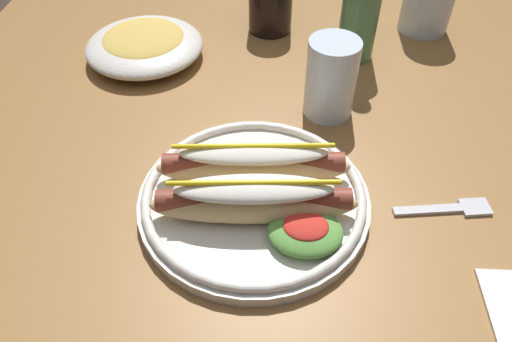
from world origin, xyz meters
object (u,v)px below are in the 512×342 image
at_px(soda_cup, 270,3).
at_px(glass_bottle, 362,4).
at_px(hot_dog_plate, 256,193).
at_px(water_cup, 331,78).
at_px(side_bowl, 144,45).
at_px(fork, 450,209).

height_order(soda_cup, glass_bottle, glass_bottle).
distance_m(hot_dog_plate, glass_bottle, 0.39).
bearing_deg(water_cup, hot_dog_plate, -114.16).
bearing_deg(side_bowl, glass_bottle, 5.90).
bearing_deg(soda_cup, side_bowl, -150.81).
relative_size(hot_dog_plate, fork, 2.33).
bearing_deg(fork, water_cup, 119.46).
height_order(water_cup, glass_bottle, glass_bottle).
xyz_separation_m(soda_cup, glass_bottle, (0.15, -0.08, 0.04)).
relative_size(hot_dog_plate, glass_bottle, 1.15).
distance_m(fork, side_bowl, 0.55).
relative_size(fork, side_bowl, 0.61).
bearing_deg(glass_bottle, soda_cup, 152.59).
distance_m(glass_bottle, side_bowl, 0.37).
bearing_deg(soda_cup, glass_bottle, -27.41).
height_order(hot_dog_plate, fork, hot_dog_plate).
relative_size(water_cup, side_bowl, 0.59).
distance_m(hot_dog_plate, soda_cup, 0.44).
height_order(fork, water_cup, water_cup).
relative_size(water_cup, glass_bottle, 0.48).
distance_m(water_cup, side_bowl, 0.33).
relative_size(soda_cup, side_bowl, 0.52).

